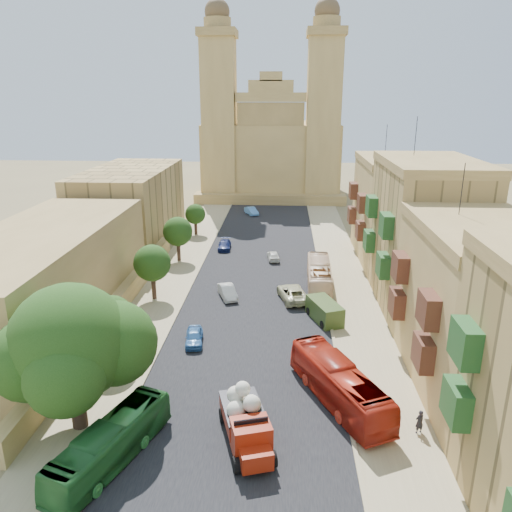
# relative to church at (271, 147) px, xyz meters

# --- Properties ---
(ground) EXTENTS (260.00, 260.00, 0.00)m
(ground) POSITION_rel_church_xyz_m (0.00, -78.61, -9.52)
(ground) COLOR olive
(road_surface) EXTENTS (14.00, 140.00, 0.01)m
(road_surface) POSITION_rel_church_xyz_m (0.00, -48.61, -9.51)
(road_surface) COLOR black
(road_surface) RESTS_ON ground
(sidewalk_east) EXTENTS (5.00, 140.00, 0.01)m
(sidewalk_east) POSITION_rel_church_xyz_m (9.50, -48.61, -9.51)
(sidewalk_east) COLOR tan
(sidewalk_east) RESTS_ON ground
(sidewalk_west) EXTENTS (5.00, 140.00, 0.01)m
(sidewalk_west) POSITION_rel_church_xyz_m (-9.50, -48.61, -9.51)
(sidewalk_west) COLOR tan
(sidewalk_west) RESTS_ON ground
(kerb_east) EXTENTS (0.25, 140.00, 0.12)m
(kerb_east) POSITION_rel_church_xyz_m (7.00, -48.61, -9.46)
(kerb_east) COLOR tan
(kerb_east) RESTS_ON ground
(kerb_west) EXTENTS (0.25, 140.00, 0.12)m
(kerb_west) POSITION_rel_church_xyz_m (-7.00, -48.61, -9.46)
(kerb_west) COLOR tan
(kerb_west) RESTS_ON ground
(townhouse_b) EXTENTS (9.00, 14.00, 14.90)m
(townhouse_b) POSITION_rel_church_xyz_m (15.95, -67.61, -3.86)
(townhouse_b) COLOR #AA8A4C
(townhouse_b) RESTS_ON ground
(townhouse_c) EXTENTS (9.00, 14.00, 17.40)m
(townhouse_c) POSITION_rel_church_xyz_m (15.95, -53.61, -2.61)
(townhouse_c) COLOR tan
(townhouse_c) RESTS_ON ground
(townhouse_d) EXTENTS (9.00, 14.00, 15.90)m
(townhouse_d) POSITION_rel_church_xyz_m (15.95, -39.61, -3.36)
(townhouse_d) COLOR #AA8A4C
(townhouse_d) RESTS_ON ground
(west_wall) EXTENTS (1.00, 40.00, 1.80)m
(west_wall) POSITION_rel_church_xyz_m (-12.50, -58.61, -8.62)
(west_wall) COLOR #AA8A4C
(west_wall) RESTS_ON ground
(west_building_low) EXTENTS (10.00, 28.00, 8.40)m
(west_building_low) POSITION_rel_church_xyz_m (-18.00, -60.61, -5.32)
(west_building_low) COLOR olive
(west_building_low) RESTS_ON ground
(west_building_mid) EXTENTS (10.00, 22.00, 10.00)m
(west_building_mid) POSITION_rel_church_xyz_m (-18.00, -34.61, -4.52)
(west_building_mid) COLOR tan
(west_building_mid) RESTS_ON ground
(church) EXTENTS (28.00, 22.50, 36.30)m
(church) POSITION_rel_church_xyz_m (0.00, 0.00, 0.00)
(church) COLOR #AA8A4C
(church) RESTS_ON ground
(ficus_tree) EXTENTS (9.19, 8.45, 9.19)m
(ficus_tree) POSITION_rel_church_xyz_m (-9.42, -74.61, -4.09)
(ficus_tree) COLOR #37251B
(ficus_tree) RESTS_ON ground
(street_tree_a) EXTENTS (3.38, 3.38, 5.20)m
(street_tree_a) POSITION_rel_church_xyz_m (-10.00, -66.61, -6.03)
(street_tree_a) COLOR #37251B
(street_tree_a) RESTS_ON ground
(street_tree_b) EXTENTS (3.61, 3.61, 5.55)m
(street_tree_b) POSITION_rel_church_xyz_m (-10.00, -54.61, -5.79)
(street_tree_b) COLOR #37251B
(street_tree_b) RESTS_ON ground
(street_tree_c) EXTENTS (3.54, 3.54, 5.45)m
(street_tree_c) POSITION_rel_church_xyz_m (-10.00, -42.61, -5.87)
(street_tree_c) COLOR #37251B
(street_tree_c) RESTS_ON ground
(street_tree_d) EXTENTS (2.91, 2.91, 4.47)m
(street_tree_d) POSITION_rel_church_xyz_m (-10.00, -30.61, -6.53)
(street_tree_d) COLOR #37251B
(street_tree_d) RESTS_ON ground
(red_truck) EXTENTS (3.78, 6.29, 3.48)m
(red_truck) POSITION_rel_church_xyz_m (0.75, -75.57, -7.99)
(red_truck) COLOR #981F0B
(red_truck) RESTS_ON ground
(olive_pickup) EXTENTS (3.30, 4.69, 1.78)m
(olive_pickup) POSITION_rel_church_xyz_m (6.50, -58.61, -8.65)
(olive_pickup) COLOR #334A1B
(olive_pickup) RESTS_ON ground
(bus_green_north) EXTENTS (4.97, 8.93, 2.44)m
(bus_green_north) POSITION_rel_church_xyz_m (-6.50, -77.61, -8.29)
(bus_green_north) COLOR #25692B
(bus_green_north) RESTS_ON ground
(bus_red_east) EXTENTS (6.26, 10.03, 2.77)m
(bus_red_east) POSITION_rel_church_xyz_m (6.50, -71.26, -8.13)
(bus_red_east) COLOR #B42615
(bus_red_east) RESTS_ON ground
(bus_cream_east) EXTENTS (2.59, 9.94, 2.75)m
(bus_cream_east) POSITION_rel_church_xyz_m (6.50, -50.75, -8.14)
(bus_cream_east) COLOR #FFDAB4
(bus_cream_east) RESTS_ON ground
(car_blue_a) EXTENTS (1.83, 3.61, 1.18)m
(car_blue_a) POSITION_rel_church_xyz_m (-4.40, -63.66, -8.93)
(car_blue_a) COLOR #336AA9
(car_blue_a) RESTS_ON ground
(car_white_a) EXTENTS (2.53, 4.02, 1.25)m
(car_white_a) POSITION_rel_church_xyz_m (-2.77, -53.91, -8.89)
(car_white_a) COLOR beige
(car_white_a) RESTS_ON ground
(car_cream) EXTENTS (3.59, 5.57, 1.43)m
(car_cream) POSITION_rel_church_xyz_m (3.72, -54.10, -8.80)
(car_cream) COLOR beige
(car_cream) RESTS_ON ground
(car_dkblue) EXTENTS (1.76, 3.98, 1.13)m
(car_dkblue) POSITION_rel_church_xyz_m (-5.00, -37.60, -8.95)
(car_dkblue) COLOR navy
(car_dkblue) RESTS_ON ground
(car_white_b) EXTENTS (1.81, 3.51, 1.14)m
(car_white_b) POSITION_rel_church_xyz_m (1.49, -41.77, -8.94)
(car_white_b) COLOR silver
(car_white_b) RESTS_ON ground
(car_blue_b) EXTENTS (2.77, 3.99, 1.25)m
(car_blue_b) POSITION_rel_church_xyz_m (-2.80, -17.60, -8.89)
(car_blue_b) COLOR #5591CD
(car_blue_b) RESTS_ON ground
(pedestrian_a) EXTENTS (0.66, 0.56, 1.54)m
(pedestrian_a) POSITION_rel_church_xyz_m (11.00, -74.10, -8.75)
(pedestrian_a) COLOR black
(pedestrian_a) RESTS_ON ground
(pedestrian_c) EXTENTS (0.56, 1.01, 1.63)m
(pedestrian_c) POSITION_rel_church_xyz_m (7.50, -59.46, -8.70)
(pedestrian_c) COLOR #37373B
(pedestrian_c) RESTS_ON ground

